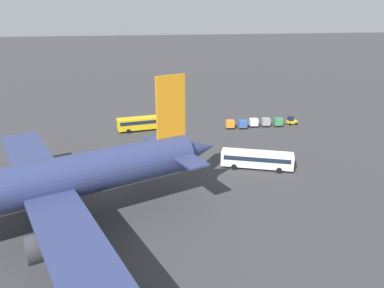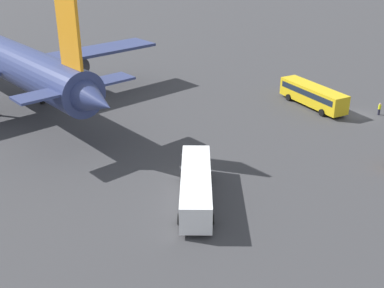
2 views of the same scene
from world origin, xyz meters
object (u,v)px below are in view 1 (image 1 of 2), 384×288
at_px(cargo_cart_green, 278,122).
at_px(cargo_cart_orange, 230,124).
at_px(baggage_tug, 291,121).
at_px(cargo_cart_blue, 243,124).
at_px(airplane, 31,186).
at_px(cargo_cart_white, 254,122).
at_px(cargo_cart_grey, 266,122).
at_px(shuttle_bus_near, 143,122).
at_px(worker_person, 167,117).
at_px(shuttle_bus_far, 257,159).

distance_m(cargo_cart_green, cargo_cart_orange, 11.92).
xyz_separation_m(baggage_tug, cargo_cart_blue, (12.75, 1.32, 0.25)).
xyz_separation_m(airplane, cargo_cart_orange, (-35.11, -38.98, -5.83)).
height_order(cargo_cart_white, cargo_cart_blue, same).
bearing_deg(cargo_cart_green, cargo_cart_grey, -7.47).
bearing_deg(cargo_cart_blue, airplane, 45.37).
bearing_deg(baggage_tug, shuttle_bus_near, -6.42).
bearing_deg(worker_person, cargo_cart_orange, 146.89).
bearing_deg(cargo_cart_white, cargo_cart_blue, 14.68).
height_order(baggage_tug, cargo_cart_green, baggage_tug).
height_order(worker_person, cargo_cart_grey, cargo_cart_grey).
relative_size(baggage_tug, cargo_cart_green, 1.16).
height_order(shuttle_bus_far, cargo_cart_green, shuttle_bus_far).
bearing_deg(cargo_cart_white, cargo_cart_green, 174.92).
distance_m(shuttle_bus_far, baggage_tug, 29.29).
distance_m(shuttle_bus_near, baggage_tug, 36.08).
height_order(cargo_cart_grey, cargo_cart_blue, same).
bearing_deg(cargo_cart_blue, shuttle_bus_near, -6.49).
height_order(worker_person, cargo_cart_blue, cargo_cart_blue).
xyz_separation_m(shuttle_bus_near, cargo_cart_orange, (-20.31, 2.25, -0.67)).
relative_size(shuttle_bus_far, cargo_cart_blue, 6.01).
distance_m(airplane, worker_person, 52.93).
relative_size(airplane, worker_person, 29.71).
bearing_deg(worker_person, cargo_cart_blue, 150.66).
relative_size(baggage_tug, cargo_cart_blue, 1.16).
bearing_deg(cargo_cart_blue, baggage_tug, -174.10).
xyz_separation_m(shuttle_bus_near, shuttle_bus_far, (-19.23, 25.30, -0.04)).
bearing_deg(shuttle_bus_far, cargo_cart_grey, -92.94).
relative_size(shuttle_bus_near, cargo_cart_orange, 5.68).
bearing_deg(shuttle_bus_near, baggage_tug, 169.47).
distance_m(airplane, cargo_cart_orange, 52.79).
relative_size(shuttle_bus_far, cargo_cart_green, 6.01).
distance_m(cargo_cart_white, cargo_cart_orange, 5.97).
relative_size(cargo_cart_grey, cargo_cart_blue, 1.00).
distance_m(cargo_cart_grey, cargo_cart_blue, 5.99).
bearing_deg(cargo_cart_blue, cargo_cart_grey, -173.85).
xyz_separation_m(cargo_cart_blue, cargo_cart_orange, (2.98, -0.40, 0.00)).
xyz_separation_m(worker_person, cargo_cart_orange, (-14.14, 9.22, 0.32)).
bearing_deg(cargo_cart_white, baggage_tug, -176.85).
distance_m(worker_person, cargo_cart_white, 21.96).
height_order(shuttle_bus_near, baggage_tug, shuttle_bus_near).
bearing_deg(cargo_cart_green, shuttle_bus_far, 60.41).
xyz_separation_m(airplane, worker_person, (-20.97, -48.21, -6.15)).
bearing_deg(cargo_cart_blue, cargo_cart_orange, -7.65).
bearing_deg(airplane, cargo_cart_green, -162.20).
height_order(airplane, cargo_cart_white, airplane).
distance_m(airplane, cargo_cart_blue, 54.53).
height_order(cargo_cart_green, cargo_cart_grey, same).
distance_m(shuttle_bus_near, shuttle_bus_far, 31.77).
bearing_deg(worker_person, cargo_cart_grey, 158.74).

